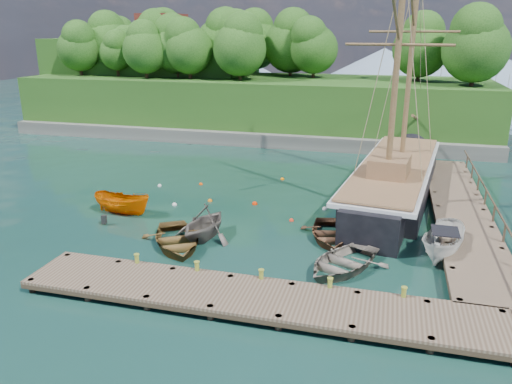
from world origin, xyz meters
TOP-DOWN VIEW (x-y plane):
  - ground at (0.00, 0.00)m, footprint 160.00×160.00m
  - dock_near at (2.00, -6.50)m, footprint 20.00×3.20m
  - dock_east at (11.50, 7.00)m, footprint 3.20×24.00m
  - bollard_0 at (-4.00, -5.10)m, footprint 0.26×0.26m
  - bollard_1 at (-1.00, -5.10)m, footprint 0.26×0.26m
  - bollard_2 at (2.00, -5.10)m, footprint 0.26×0.26m
  - bollard_3 at (5.00, -5.10)m, footprint 0.26×0.26m
  - bollard_4 at (8.00, -5.10)m, footprint 0.26×0.26m
  - rowboat_0 at (-3.53, -1.67)m, footprint 5.50×5.98m
  - rowboat_1 at (-2.52, -0.22)m, footprint 3.96×4.39m
  - rowboat_2 at (4.20, 1.42)m, footprint 3.96×4.91m
  - rowboat_3 at (5.21, -2.05)m, footprint 5.19×5.78m
  - motorboat_orange at (-8.81, 2.06)m, footprint 4.13×1.96m
  - cabin_boat_white at (10.00, 0.63)m, footprint 2.98×4.81m
  - schooner at (7.47, 9.70)m, footprint 6.94×25.75m
  - mooring_buoy_0 at (-6.35, 4.37)m, footprint 0.33×0.33m
  - mooring_buoy_1 at (-4.37, 5.73)m, footprint 0.31×0.31m
  - mooring_buoy_2 at (-1.30, 5.90)m, footprint 0.36×0.36m
  - mooring_buoy_3 at (3.30, 6.14)m, footprint 0.33×0.33m
  - mooring_buoy_4 at (-6.35, 9.13)m, footprint 0.28×0.28m
  - mooring_buoy_5 at (-0.76, 12.02)m, footprint 0.29×0.29m
  - mooring_buoy_6 at (-9.15, 7.98)m, footprint 0.30×0.30m
  - mooring_buoy_7 at (1.63, 3.59)m, footprint 0.29×0.29m
  - headland at (-12.88, 31.36)m, footprint 51.00×19.31m
  - distant_ridge at (4.30, 70.00)m, footprint 117.00×40.00m

SIDE VIEW (x-z plane):
  - ground at x=0.00m, z-range 0.00..0.00m
  - bollard_0 at x=-4.00m, z-range -0.23..0.23m
  - bollard_1 at x=-1.00m, z-range -0.23..0.23m
  - bollard_2 at x=2.00m, z-range -0.23..0.23m
  - bollard_3 at x=5.00m, z-range -0.23..0.23m
  - bollard_4 at x=8.00m, z-range -0.23..0.23m
  - rowboat_0 at x=-3.53m, z-range -0.51..0.51m
  - rowboat_1 at x=-2.52m, z-range -1.02..1.02m
  - rowboat_2 at x=4.20m, z-range -0.45..0.45m
  - rowboat_3 at x=5.21m, z-range -0.49..0.49m
  - motorboat_orange at x=-8.81m, z-range -0.77..0.77m
  - cabin_boat_white at x=10.00m, z-range -0.87..0.87m
  - mooring_buoy_0 at x=-6.35m, z-range -0.17..0.17m
  - mooring_buoy_1 at x=-4.37m, z-range -0.15..0.15m
  - mooring_buoy_2 at x=-1.30m, z-range -0.18..0.18m
  - mooring_buoy_3 at x=3.30m, z-range -0.16..0.16m
  - mooring_buoy_4 at x=-6.35m, z-range -0.14..0.14m
  - mooring_buoy_5 at x=-0.76m, z-range -0.15..0.15m
  - mooring_buoy_6 at x=-9.15m, z-range -0.15..0.15m
  - mooring_buoy_7 at x=1.63m, z-range -0.14..0.14m
  - dock_near at x=2.00m, z-range -0.12..0.98m
  - dock_east at x=11.50m, z-range -0.12..0.98m
  - schooner at x=7.47m, z-range -8.26..10.33m
  - distant_ridge at x=4.30m, z-range -0.65..9.35m
  - headland at x=-12.88m, z-range -0.91..11.99m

